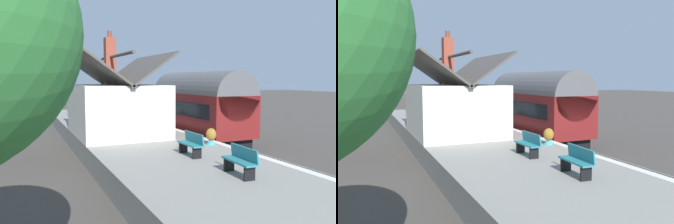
% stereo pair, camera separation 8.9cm
% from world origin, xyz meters
% --- Properties ---
extents(ground_plane, '(160.00, 160.00, 0.00)m').
position_xyz_m(ground_plane, '(0.00, 0.00, 0.00)').
color(ground_plane, '#423D38').
extents(platform, '(32.00, 5.85, 0.97)m').
position_xyz_m(platform, '(0.00, 3.92, 0.48)').
color(platform, gray).
rests_on(platform, ground).
extents(platform_edge_coping, '(32.00, 0.36, 0.02)m').
position_xyz_m(platform_edge_coping, '(0.00, 1.18, 0.98)').
color(platform_edge_coping, beige).
rests_on(platform_edge_coping, platform).
extents(rail_near, '(52.00, 0.08, 0.14)m').
position_xyz_m(rail_near, '(0.00, -1.62, 0.07)').
color(rail_near, gray).
rests_on(rail_near, ground).
extents(rail_far, '(52.00, 0.08, 0.14)m').
position_xyz_m(rail_far, '(0.00, -0.18, 0.07)').
color(rail_far, gray).
rests_on(rail_far, ground).
extents(train, '(8.63, 2.73, 4.32)m').
position_xyz_m(train, '(0.95, -0.90, 2.21)').
color(train, black).
rests_on(train, ground).
extents(station_building, '(6.11, 4.48, 5.52)m').
position_xyz_m(station_building, '(-0.32, 4.73, 2.42)').
color(station_building, silver).
rests_on(station_building, platform).
extents(bench_near_building, '(1.40, 0.44, 0.88)m').
position_xyz_m(bench_near_building, '(11.00, 3.60, 1.44)').
color(bench_near_building, '#26727F').
rests_on(bench_near_building, platform).
extents(bench_mid_platform, '(1.42, 0.50, 0.88)m').
position_xyz_m(bench_mid_platform, '(-9.41, 3.38, 1.44)').
color(bench_mid_platform, '#26727F').
rests_on(bench_mid_platform, platform).
extents(bench_platform_end, '(1.40, 0.44, 0.88)m').
position_xyz_m(bench_platform_end, '(-6.41, 3.48, 1.44)').
color(bench_platform_end, '#26727F').
rests_on(bench_platform_end, platform).
extents(planter_bench_right, '(0.46, 0.46, 0.73)m').
position_xyz_m(planter_bench_right, '(-4.79, 1.65, 1.32)').
color(planter_bench_right, teal).
rests_on(planter_bench_right, platform).
extents(planter_under_sign, '(0.45, 0.45, 0.68)m').
position_xyz_m(planter_under_sign, '(10.17, 5.71, 1.35)').
color(planter_under_sign, teal).
rests_on(planter_under_sign, platform).
extents(planter_edge_far, '(0.98, 0.32, 0.58)m').
position_xyz_m(planter_edge_far, '(5.62, 3.03, 1.24)').
color(planter_edge_far, '#9E5138').
rests_on(planter_edge_far, platform).
extents(lamp_post_platform, '(0.32, 0.50, 3.42)m').
position_xyz_m(lamp_post_platform, '(5.89, 2.07, 3.38)').
color(lamp_post_platform, black).
rests_on(lamp_post_platform, platform).
extents(station_sign_board, '(0.96, 0.06, 1.57)m').
position_xyz_m(station_sign_board, '(8.33, 1.75, 2.16)').
color(station_sign_board, black).
rests_on(station_sign_board, platform).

